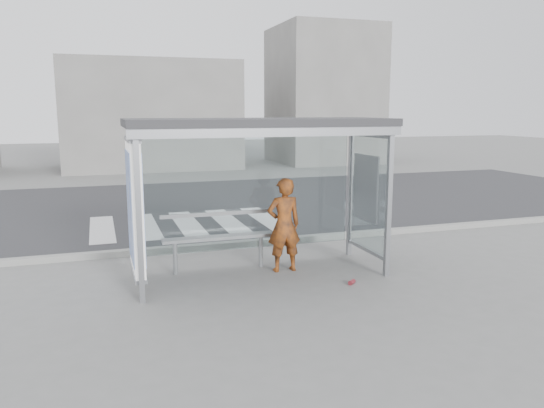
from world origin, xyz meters
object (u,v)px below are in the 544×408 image
Objects in this scene: person at (284,225)px; bench at (218,237)px; soda_can at (352,282)px; bus_shelter at (237,158)px.

person is 1.15m from bench.
person is 11.95× the size of soda_can.
bench reaches higher than soda_can.
bench is at bearing -19.50° from person.
person reaches higher than bench.
soda_can is at bearing 127.49° from person.
person is at bearing 3.75° from bus_shelter.
soda_can is (1.62, -0.98, -1.95)m from bus_shelter.
bus_shelter is 1.48m from bench.
bus_shelter is 2.61× the size of person.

